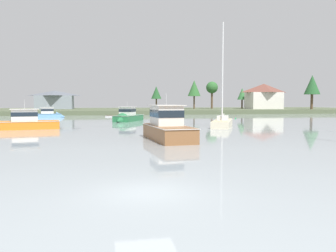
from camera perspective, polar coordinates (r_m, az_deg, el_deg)
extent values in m
plane|color=#939EA3|center=(14.31, -3.63, -10.75)|extent=(400.00, 400.00, 0.00)
cube|color=#4C563D|center=(115.67, -9.80, 2.49)|extent=(178.06, 45.22, 1.18)
cube|color=#669ECC|center=(83.05, -19.56, 1.45)|extent=(7.09, 3.54, 1.39)
cone|color=#669ECC|center=(83.16, -17.22, 1.50)|extent=(2.24, 2.49, 2.20)
cube|color=black|center=(83.03, -19.57, 1.90)|extent=(7.24, 3.66, 0.05)
cube|color=silver|center=(83.01, -19.24, 2.42)|extent=(2.95, 2.37, 1.40)
cube|color=#19232D|center=(83.01, -19.24, 2.51)|extent=(3.00, 2.42, 0.50)
cube|color=beige|center=(83.00, -19.25, 2.92)|extent=(3.31, 2.73, 0.06)
cylinder|color=silver|center=(82.99, -19.26, 3.34)|extent=(0.03, 0.03, 1.17)
cube|color=white|center=(82.75, -9.24, 1.55)|extent=(3.01, 2.81, 0.51)
cube|color=brown|center=(82.74, -9.24, 1.73)|extent=(3.16, 2.96, 0.05)
cube|color=tan|center=(82.74, -9.24, 1.70)|extent=(0.72, 0.82, 0.03)
cube|color=orange|center=(49.72, -22.55, -0.19)|extent=(9.18, 4.68, 1.65)
cube|color=silver|center=(49.67, -22.58, 0.72)|extent=(9.37, 4.84, 0.05)
cube|color=silver|center=(49.63, -22.49, 1.65)|extent=(3.59, 3.04, 1.55)
cube|color=#19232D|center=(49.63, -22.50, 1.83)|extent=(3.66, 3.10, 0.56)
cube|color=beige|center=(49.61, -22.52, 2.58)|extent=(4.03, 3.51, 0.06)
cylinder|color=silver|center=(49.60, -22.54, 3.33)|extent=(0.03, 0.03, 1.24)
cube|color=beige|center=(50.99, 8.93, 0.06)|extent=(6.22, 10.07, 1.60)
cube|color=#CCB78E|center=(50.94, 8.94, 0.98)|extent=(5.72, 9.41, 0.04)
cube|color=silver|center=(51.42, 8.99, 1.36)|extent=(2.29, 2.62, 0.60)
cylinder|color=silver|center=(50.25, 8.96, 8.83)|extent=(0.20, 0.20, 13.79)
cylinder|color=silver|center=(52.10, 9.05, 1.83)|extent=(1.75, 3.70, 0.16)
cylinder|color=silver|center=(52.10, 9.05, 1.89)|extent=(1.58, 3.33, 0.14)
cylinder|color=#999999|center=(48.27, 8.78, 9.00)|extent=(1.63, 3.66, 13.75)
cube|color=#236B3D|center=(65.17, -6.48, 1.04)|extent=(6.22, 8.68, 1.75)
cone|color=#236B3D|center=(61.38, -7.91, 0.85)|extent=(3.37, 3.22, 2.63)
cube|color=silver|center=(65.13, -6.49, 1.79)|extent=(6.40, 8.88, 0.05)
cube|color=silver|center=(64.57, -6.68, 2.44)|extent=(3.24, 3.36, 1.47)
cube|color=#19232D|center=(64.57, -6.68, 2.58)|extent=(3.30, 3.42, 0.53)
cube|color=beige|center=(64.56, -6.69, 3.12)|extent=(3.71, 3.80, 0.06)
cylinder|color=silver|center=(64.55, -6.69, 3.57)|extent=(0.03, 0.03, 0.95)
cube|color=brown|center=(32.98, 0.03, -1.77)|extent=(3.80, 8.99, 2.12)
cone|color=brown|center=(37.19, -1.81, -1.11)|extent=(2.94, 2.69, 2.73)
cube|color=silver|center=(32.89, 0.03, 0.01)|extent=(3.94, 9.18, 0.05)
cube|color=silver|center=(33.48, -0.29, 1.75)|extent=(2.74, 3.79, 1.89)
cube|color=#19232D|center=(33.47, -0.29, 2.08)|extent=(2.79, 3.87, 0.68)
cube|color=beige|center=(33.46, -0.29, 3.42)|extent=(3.16, 4.26, 0.06)
cylinder|color=silver|center=(33.45, -0.29, 4.46)|extent=(0.03, 0.03, 1.16)
sphere|color=#1E8C47|center=(74.71, 11.04, 1.23)|extent=(0.33, 0.33, 0.33)
torus|color=#333338|center=(74.70, 11.04, 1.38)|extent=(0.12, 0.12, 0.02)
cylinder|color=brown|center=(118.00, 22.57, 4.41)|extent=(0.77, 0.77, 7.66)
cone|color=#235128|center=(118.11, 22.62, 6.29)|extent=(4.90, 4.90, 5.99)
cylinder|color=brown|center=(110.81, -1.94, 4.17)|extent=(0.46, 0.46, 5.37)
cone|color=#235128|center=(110.84, -1.94, 5.52)|extent=(3.25, 3.25, 3.97)
cylinder|color=brown|center=(122.85, 12.07, 3.99)|extent=(0.53, 0.53, 5.04)
cone|color=#336B38|center=(122.88, 12.09, 5.20)|extent=(3.28, 3.28, 4.01)
cylinder|color=brown|center=(120.16, 7.23, 4.36)|extent=(0.66, 0.66, 6.34)
sphere|color=#2D602D|center=(120.25, 7.25, 6.30)|extent=(4.03, 4.03, 4.03)
cylinder|color=brown|center=(116.80, 4.32, 4.54)|extent=(0.50, 0.50, 6.94)
cone|color=#2D602D|center=(116.88, 4.33, 6.22)|extent=(4.31, 4.31, 5.27)
cube|color=gray|center=(120.79, -18.10, 3.73)|extent=(11.58, 9.17, 4.40)
pyramid|color=#565B66|center=(120.82, -18.14, 5.16)|extent=(12.50, 9.91, 1.63)
cube|color=silver|center=(119.79, 15.46, 4.04)|extent=(10.67, 7.23, 5.47)
pyramid|color=brown|center=(119.87, 15.50, 6.03)|extent=(11.52, 7.80, 2.85)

